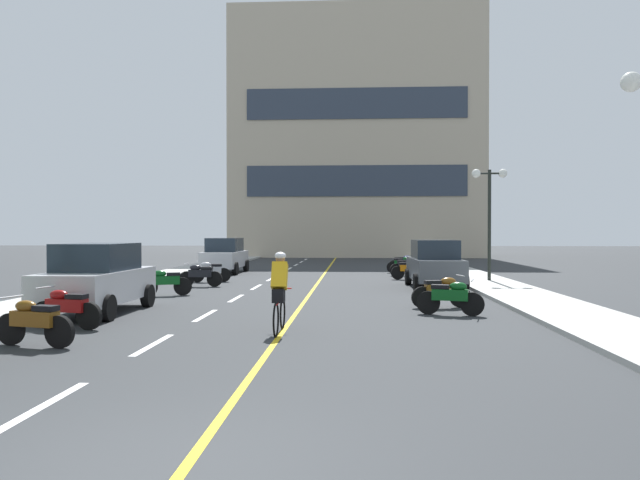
{
  "coord_description": "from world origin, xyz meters",
  "views": [
    {
      "loc": [
        1.75,
        -5.12,
        2.1
      ],
      "look_at": [
        0.38,
        19.37,
        1.8
      ],
      "focal_mm": 34.02,
      "sensor_mm": 36.0,
      "label": 1
    }
  ],
  "objects_px": {
    "motorcycle_3": "(66,307)",
    "motorcycle_8": "(210,271)",
    "motorcycle_7": "(200,275)",
    "parked_car_mid": "(435,264)",
    "street_lamp_mid": "(489,198)",
    "cyclist_rider": "(279,290)",
    "motorcycle_11": "(403,264)",
    "motorcycle_12": "(404,263)",
    "motorcycle_5": "(442,291)",
    "parked_car_far": "(225,255)",
    "motorcycle_6": "(165,282)",
    "motorcycle_9": "(410,269)",
    "motorcycle_4": "(451,297)",
    "motorcycle_2": "(34,321)",
    "motorcycle_10": "(407,266)",
    "parked_car_near": "(97,278)"
  },
  "relations": [
    {
      "from": "parked_car_mid",
      "to": "motorcycle_7",
      "type": "height_order",
      "value": "parked_car_mid"
    },
    {
      "from": "motorcycle_7",
      "to": "motorcycle_12",
      "type": "bearing_deg",
      "value": 48.63
    },
    {
      "from": "motorcycle_6",
      "to": "motorcycle_11",
      "type": "xyz_separation_m",
      "value": [
        8.81,
        11.74,
        0.0
      ]
    },
    {
      "from": "motorcycle_5",
      "to": "motorcycle_8",
      "type": "relative_size",
      "value": 1.01
    },
    {
      "from": "motorcycle_5",
      "to": "motorcycle_12",
      "type": "relative_size",
      "value": 1.01
    },
    {
      "from": "motorcycle_11",
      "to": "motorcycle_12",
      "type": "bearing_deg",
      "value": 84.57
    },
    {
      "from": "motorcycle_3",
      "to": "motorcycle_6",
      "type": "height_order",
      "value": "same"
    },
    {
      "from": "street_lamp_mid",
      "to": "motorcycle_12",
      "type": "height_order",
      "value": "street_lamp_mid"
    },
    {
      "from": "motorcycle_8",
      "to": "motorcycle_10",
      "type": "relative_size",
      "value": 1.0
    },
    {
      "from": "motorcycle_4",
      "to": "motorcycle_9",
      "type": "xyz_separation_m",
      "value": [
        0.06,
        11.71,
        0.0
      ]
    },
    {
      "from": "motorcycle_3",
      "to": "motorcycle_8",
      "type": "bearing_deg",
      "value": 89.2
    },
    {
      "from": "motorcycle_3",
      "to": "cyclist_rider",
      "type": "distance_m",
      "value": 4.7
    },
    {
      "from": "parked_car_mid",
      "to": "motorcycle_10",
      "type": "distance_m",
      "value": 6.37
    },
    {
      "from": "street_lamp_mid",
      "to": "cyclist_rider",
      "type": "xyz_separation_m",
      "value": [
        -7.2,
        -12.91,
        -2.66
      ]
    },
    {
      "from": "parked_car_far",
      "to": "motorcycle_7",
      "type": "xyz_separation_m",
      "value": [
        0.73,
        -7.84,
        -0.44
      ]
    },
    {
      "from": "motorcycle_9",
      "to": "motorcycle_10",
      "type": "bearing_deg",
      "value": 88.54
    },
    {
      "from": "motorcycle_10",
      "to": "motorcycle_11",
      "type": "relative_size",
      "value": 0.99
    },
    {
      "from": "street_lamp_mid",
      "to": "motorcycle_6",
      "type": "relative_size",
      "value": 2.82
    },
    {
      "from": "motorcycle_3",
      "to": "motorcycle_6",
      "type": "bearing_deg",
      "value": 90.03
    },
    {
      "from": "motorcycle_5",
      "to": "motorcycle_7",
      "type": "relative_size",
      "value": 0.99
    },
    {
      "from": "motorcycle_6",
      "to": "cyclist_rider",
      "type": "relative_size",
      "value": 0.93
    },
    {
      "from": "motorcycle_2",
      "to": "motorcycle_6",
      "type": "bearing_deg",
      "value": 92.41
    },
    {
      "from": "parked_car_far",
      "to": "motorcycle_6",
      "type": "distance_m",
      "value": 11.27
    },
    {
      "from": "motorcycle_11",
      "to": "cyclist_rider",
      "type": "bearing_deg",
      "value": -102.33
    },
    {
      "from": "motorcycle_3",
      "to": "motorcycle_9",
      "type": "distance_m",
      "value": 16.86
    },
    {
      "from": "parked_car_near",
      "to": "motorcycle_6",
      "type": "height_order",
      "value": "parked_car_near"
    },
    {
      "from": "motorcycle_2",
      "to": "motorcycle_6",
      "type": "height_order",
      "value": "same"
    },
    {
      "from": "cyclist_rider",
      "to": "motorcycle_11",
      "type": "bearing_deg",
      "value": 77.67
    },
    {
      "from": "parked_car_near",
      "to": "motorcycle_4",
      "type": "distance_m",
      "value": 9.12
    },
    {
      "from": "motorcycle_8",
      "to": "motorcycle_9",
      "type": "relative_size",
      "value": 0.98
    },
    {
      "from": "motorcycle_5",
      "to": "motorcycle_4",
      "type": "bearing_deg",
      "value": -89.75
    },
    {
      "from": "motorcycle_5",
      "to": "motorcycle_2",
      "type": "bearing_deg",
      "value": -143.24
    },
    {
      "from": "motorcycle_11",
      "to": "motorcycle_12",
      "type": "distance_m",
      "value": 1.51
    },
    {
      "from": "motorcycle_3",
      "to": "motorcycle_11",
      "type": "distance_m",
      "value": 20.64
    },
    {
      "from": "motorcycle_3",
      "to": "motorcycle_6",
      "type": "xyz_separation_m",
      "value": [
        -0.0,
        6.93,
        0.0
      ]
    },
    {
      "from": "motorcycle_4",
      "to": "motorcycle_8",
      "type": "distance_m",
      "value": 12.97
    },
    {
      "from": "parked_car_far",
      "to": "cyclist_rider",
      "type": "xyz_separation_m",
      "value": [
        5.12,
        -18.36,
        -0.03
      ]
    },
    {
      "from": "motorcycle_6",
      "to": "motorcycle_5",
      "type": "bearing_deg",
      "value": -17.42
    },
    {
      "from": "motorcycle_3",
      "to": "motorcycle_7",
      "type": "distance_m",
      "value": 10.34
    },
    {
      "from": "street_lamp_mid",
      "to": "motorcycle_4",
      "type": "height_order",
      "value": "street_lamp_mid"
    },
    {
      "from": "parked_car_far",
      "to": "motorcycle_3",
      "type": "xyz_separation_m",
      "value": [
        0.44,
        -18.18,
        -0.44
      ]
    },
    {
      "from": "motorcycle_3",
      "to": "motorcycle_7",
      "type": "relative_size",
      "value": 0.99
    },
    {
      "from": "parked_car_near",
      "to": "motorcycle_10",
      "type": "bearing_deg",
      "value": 56.81
    },
    {
      "from": "motorcycle_8",
      "to": "motorcycle_12",
      "type": "distance_m",
      "value": 11.67
    },
    {
      "from": "motorcycle_8",
      "to": "motorcycle_3",
      "type": "bearing_deg",
      "value": -90.8
    },
    {
      "from": "parked_car_mid",
      "to": "motorcycle_8",
      "type": "bearing_deg",
      "value": 166.74
    },
    {
      "from": "motorcycle_2",
      "to": "motorcycle_7",
      "type": "xyz_separation_m",
      "value": [
        -0.08,
        12.35,
        0.0
      ]
    },
    {
      "from": "motorcycle_4",
      "to": "motorcycle_5",
      "type": "relative_size",
      "value": 0.99
    },
    {
      "from": "motorcycle_6",
      "to": "motorcycle_8",
      "type": "relative_size",
      "value": 0.98
    },
    {
      "from": "motorcycle_5",
      "to": "motorcycle_3",
      "type": "bearing_deg",
      "value": -154.2
    }
  ]
}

